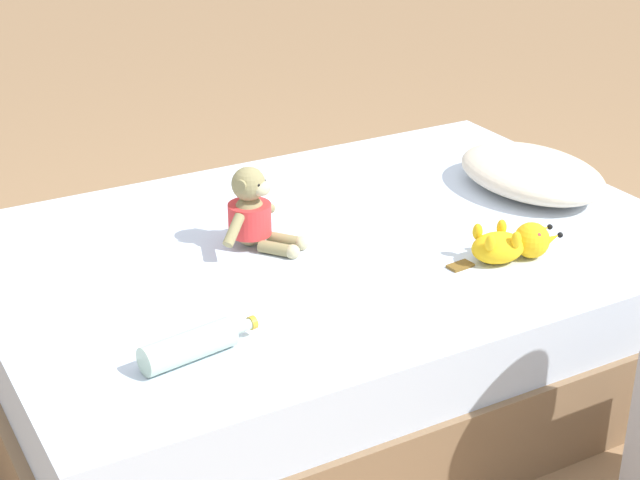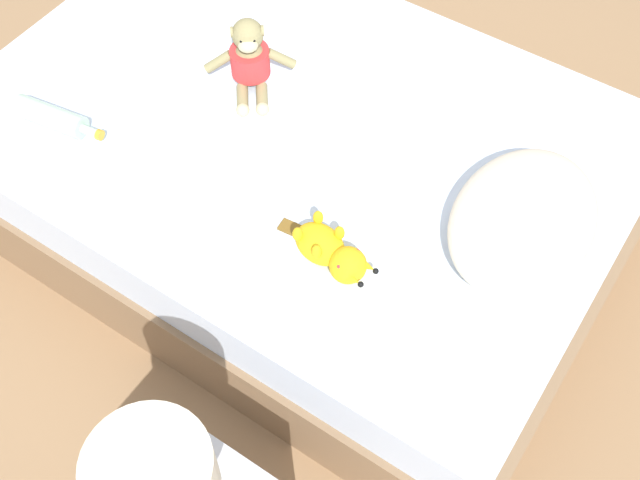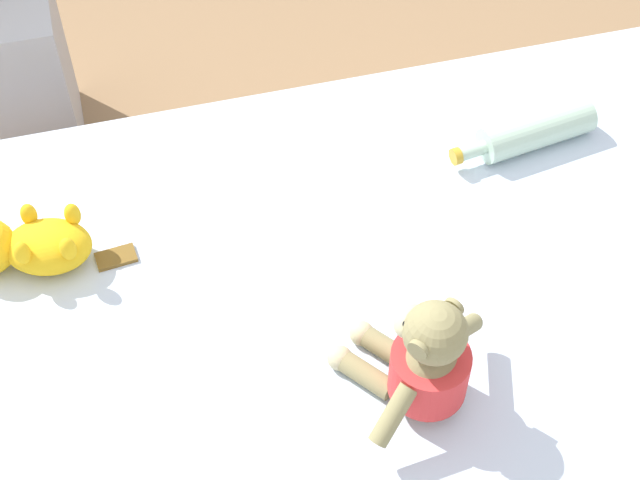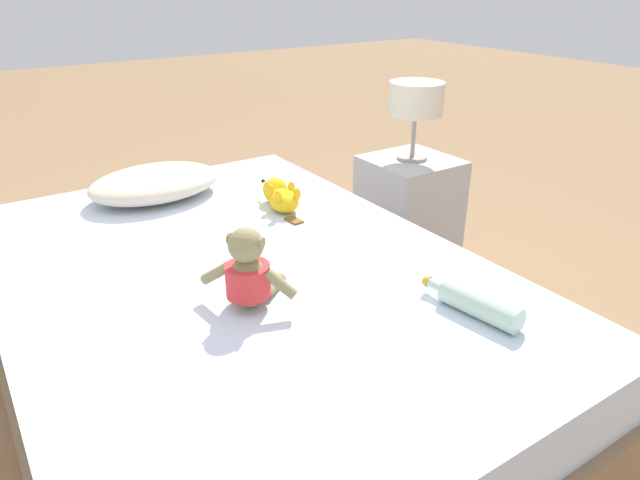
{
  "view_description": "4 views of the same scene",
  "coord_description": "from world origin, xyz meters",
  "views": [
    {
      "loc": [
        2.23,
        -1.29,
        1.66
      ],
      "look_at": [
        0.2,
        -0.16,
        0.57
      ],
      "focal_mm": 55.58,
      "sensor_mm": 36.0,
      "label": 1
    },
    {
      "loc": [
        1.35,
        0.99,
        2.26
      ],
      "look_at": [
        0.35,
        0.32,
        0.52
      ],
      "focal_mm": 45.21,
      "sensor_mm": 36.0,
      "label": 2
    },
    {
      "loc": [
        -0.79,
        0.13,
        1.81
      ],
      "look_at": [
        0.22,
        -0.13,
        0.53
      ],
      "focal_mm": 54.79,
      "sensor_mm": 36.0,
      "label": 3
    },
    {
      "loc": [
        -0.66,
        -1.46,
        1.29
      ],
      "look_at": [
        0.2,
        -0.16,
        0.56
      ],
      "focal_mm": 32.3,
      "sensor_mm": 36.0,
      "label": 4
    }
  ],
  "objects": [
    {
      "name": "ground_plane",
      "position": [
        0.0,
        0.0,
        0.0
      ],
      "size": [
        16.0,
        16.0,
        0.0
      ],
      "primitive_type": "plane",
      "color": "#93704C"
    },
    {
      "name": "glass_bottle",
      "position": [
        0.41,
        -0.61,
        0.49
      ],
      "size": [
        0.1,
        0.3,
        0.07
      ],
      "color": "#B2D1B7",
      "rests_on": "bed"
    },
    {
      "name": "plush_yellow_creature",
      "position": [
        0.36,
        0.36,
        0.5
      ],
      "size": [
        0.15,
        0.33,
        0.1
      ],
      "color": "yellow",
      "rests_on": "bed"
    },
    {
      "name": "bed",
      "position": [
        0.0,
        0.0,
        0.22
      ],
      "size": [
        1.4,
        2.04,
        0.46
      ],
      "color": "#846647",
      "rests_on": "ground_plane"
    },
    {
      "name": "plush_monkey",
      "position": [
        -0.07,
        -0.22,
        0.55
      ],
      "size": [
        0.25,
        0.26,
        0.24
      ],
      "color": "#8E8456",
      "rests_on": "bed"
    },
    {
      "name": "pillow",
      "position": [
        -0.01,
        0.73,
        0.52
      ],
      "size": [
        0.55,
        0.4,
        0.12
      ],
      "color": "beige",
      "rests_on": "bed"
    }
  ]
}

